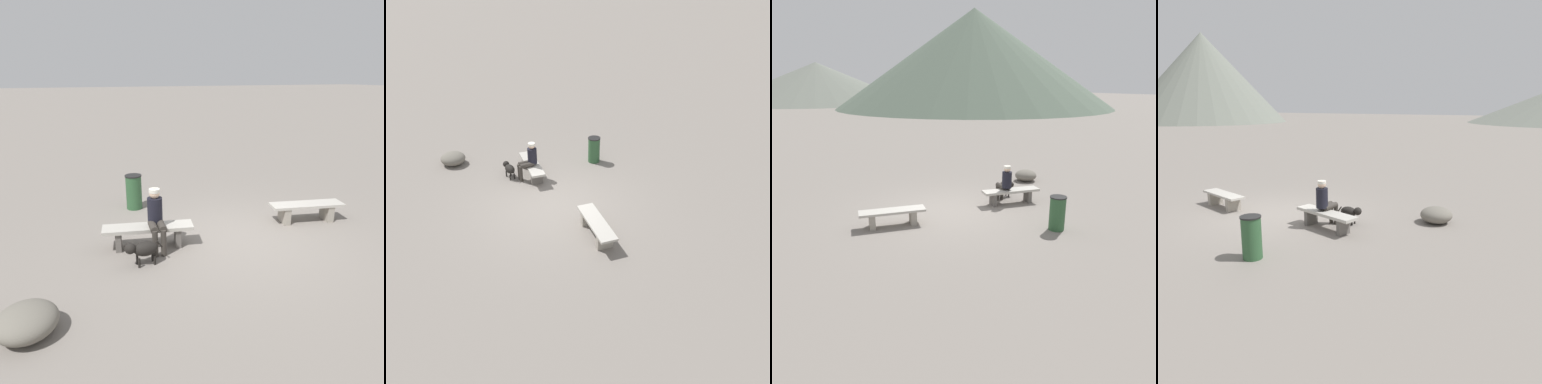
% 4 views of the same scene
% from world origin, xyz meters
% --- Properties ---
extents(ground, '(210.00, 210.00, 0.06)m').
position_xyz_m(ground, '(0.00, 0.00, -0.03)').
color(ground, gray).
extents(bench_left, '(1.77, 0.81, 0.44)m').
position_xyz_m(bench_left, '(-1.92, -0.26, 0.30)').
color(bench_left, gray).
rests_on(bench_left, ground).
extents(bench_right, '(1.84, 0.80, 0.45)m').
position_xyz_m(bench_right, '(1.89, -0.35, 0.34)').
color(bench_right, '#605B56').
rests_on(bench_right, ground).
extents(seated_person, '(0.36, 0.65, 1.22)m').
position_xyz_m(seated_person, '(1.76, -0.21, 0.70)').
color(seated_person, black).
rests_on(seated_person, ground).
extents(dog, '(0.70, 0.27, 0.48)m').
position_xyz_m(dog, '(2.18, 0.32, 0.32)').
color(dog, black).
rests_on(dog, ground).
extents(trash_bin, '(0.42, 0.42, 0.89)m').
position_xyz_m(trash_bin, '(1.63, -2.63, 0.45)').
color(trash_bin, '#2D5633').
rests_on(trash_bin, ground).
extents(boulder, '(1.16, 1.16, 0.43)m').
position_xyz_m(boulder, '(4.07, 1.56, 0.21)').
color(boulder, '#6B665B').
rests_on(boulder, ground).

